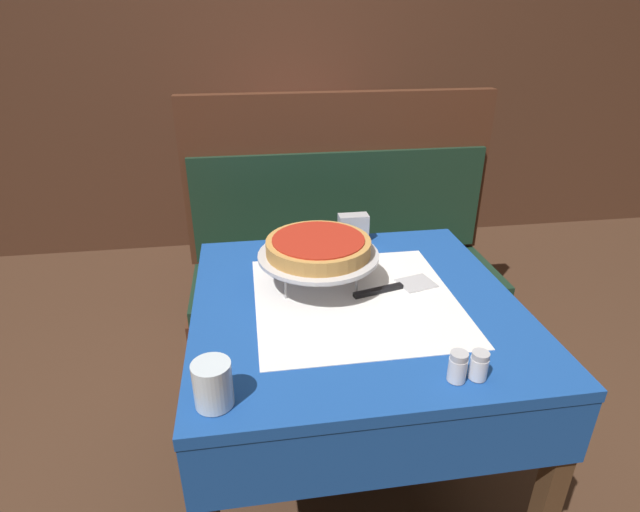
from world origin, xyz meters
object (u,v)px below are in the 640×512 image
booth_bench (344,289)px  condiment_caddy (318,149)px  pizza_server (397,287)px  dining_table_front (354,335)px  pizza_pan_stand (318,257)px  water_glass_near (213,384)px  pepper_shaker (479,365)px  napkin_holder (353,227)px  salt_shaker (458,367)px  dining_table_rear (308,170)px  deep_dish_pizza (318,246)px

booth_bench → condiment_caddy: size_ratio=7.56×
pizza_server → dining_table_front: bearing=-162.5°
pizza_pan_stand → water_glass_near: pizza_pan_stand is taller
pepper_shaker → condiment_caddy: bearing=92.1°
water_glass_near → napkin_holder: 0.86m
pizza_pan_stand → condiment_caddy: bearing=81.7°
water_glass_near → napkin_holder: water_glass_near is taller
pizza_pan_stand → napkin_holder: 0.35m
salt_shaker → napkin_holder: size_ratio=0.69×
booth_bench → pepper_shaker: 1.22m
booth_bench → pepper_shaker: (0.06, -1.13, 0.45)m
dining_table_rear → booth_bench: size_ratio=0.58×
condiment_caddy → salt_shaker: bearing=-89.4°
pizza_server → water_glass_near: size_ratio=2.63×
pizza_pan_stand → napkin_holder: (0.16, 0.30, -0.05)m
salt_shaker → pizza_server: bearing=91.8°
pepper_shaker → napkin_holder: 0.75m
dining_table_front → deep_dish_pizza: deep_dish_pizza is taller
water_glass_near → salt_shaker: water_glass_near is taller
pepper_shaker → pizza_pan_stand: bearing=121.7°
dining_table_front → booth_bench: 0.84m
napkin_holder → condiment_caddy: (0.04, 1.12, -0.00)m
deep_dish_pizza → water_glass_near: deep_dish_pizza is taller
dining_table_rear → napkin_holder: (0.00, -1.19, 0.14)m
deep_dish_pizza → pizza_server: bearing=-13.1°
dining_table_front → water_glass_near: size_ratio=9.07×
booth_bench → salt_shaker: booth_bench is taller
dining_table_rear → booth_bench: 0.87m
salt_shaker → pepper_shaker: 0.05m
napkin_holder → pizza_pan_stand: bearing=-118.7°
booth_bench → pizza_server: bearing=-90.2°
dining_table_rear → salt_shaker: size_ratio=11.32×
dining_table_rear → deep_dish_pizza: bearing=-96.2°
dining_table_rear → pizza_pan_stand: 1.51m
dining_table_rear → water_glass_near: 1.99m
dining_table_rear → condiment_caddy: bearing=-58.5°
napkin_holder → dining_table_rear: bearing=90.1°
dining_table_front → dining_table_rear: 1.58m
dining_table_front → pepper_shaker: bearing=-62.3°
dining_table_front → dining_table_rear: size_ratio=1.12×
dining_table_front → pizza_server: (0.13, 0.04, 0.12)m
dining_table_rear → water_glass_near: size_ratio=8.08×
salt_shaker → pepper_shaker: bearing=0.0°
deep_dish_pizza → water_glass_near: size_ratio=3.00×
dining_table_rear → salt_shaker: salt_shaker is taller
booth_bench → dining_table_front: bearing=-99.5°
pizza_server → water_glass_near: 0.63m
napkin_holder → condiment_caddy: bearing=87.8°
pizza_server → pepper_shaker: bearing=-81.4°
dining_table_front → booth_bench: (0.13, 0.77, -0.30)m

